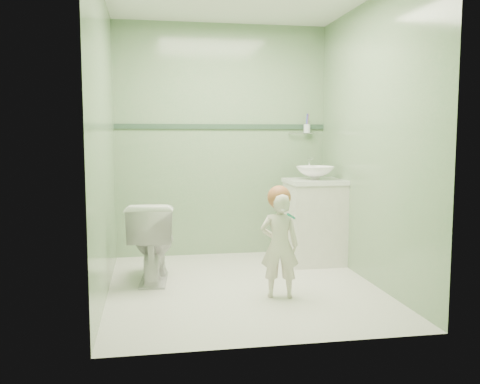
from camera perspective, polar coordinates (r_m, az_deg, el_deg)
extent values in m
plane|color=silver|center=(4.44, 0.34, -10.27)|extent=(2.50, 2.50, 0.00)
cube|color=#76A373|center=(5.49, -1.98, 5.58)|extent=(2.20, 0.04, 2.40)
cube|color=#76A373|center=(3.04, 4.56, 5.09)|extent=(2.20, 0.04, 2.40)
cube|color=#76A373|center=(4.21, -14.63, 5.20)|extent=(0.04, 2.50, 2.40)
cube|color=#76A373|center=(4.58, 14.07, 5.28)|extent=(0.04, 2.50, 2.40)
cube|color=#2F4B38|center=(5.48, -1.97, 7.14)|extent=(2.20, 0.02, 0.05)
cube|color=white|center=(5.22, 8.09, -3.34)|extent=(0.52, 0.50, 0.80)
cube|color=white|center=(5.16, 8.16, 1.15)|extent=(0.54, 0.52, 0.04)
imported|color=white|center=(5.16, 8.18, 2.08)|extent=(0.37, 0.37, 0.13)
cylinder|color=silver|center=(5.34, 7.52, 2.83)|extent=(0.03, 0.03, 0.18)
cylinder|color=silver|center=(5.29, 7.69, 3.66)|extent=(0.02, 0.12, 0.02)
cylinder|color=silver|center=(5.62, 6.65, 6.37)|extent=(0.26, 0.02, 0.02)
cylinder|color=silver|center=(5.62, 7.31, 6.87)|extent=(0.07, 0.07, 0.09)
cylinder|color=#764CA0|center=(5.61, 7.37, 7.58)|extent=(0.01, 0.01, 0.17)
cylinder|color=#3F52CB|center=(5.61, 7.25, 7.59)|extent=(0.01, 0.01, 0.17)
cylinder|color=#C5422F|center=(5.63, 7.38, 7.58)|extent=(0.01, 0.01, 0.17)
imported|color=white|center=(4.60, -9.53, -5.31)|extent=(0.45, 0.71, 0.70)
imported|color=beige|center=(4.08, 4.32, -5.83)|extent=(0.33, 0.25, 0.82)
sphere|color=#A75F35|center=(4.05, 4.28, -0.57)|extent=(0.18, 0.18, 0.18)
cylinder|color=#158569|center=(3.91, 5.60, -2.65)|extent=(0.10, 0.12, 0.06)
cube|color=white|center=(3.95, 4.69, -1.97)|extent=(0.03, 0.03, 0.02)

